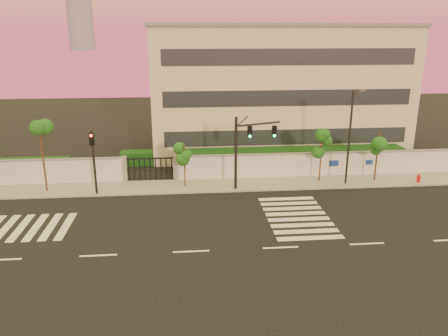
# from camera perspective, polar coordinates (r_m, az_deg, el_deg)

# --- Properties ---
(ground) EXTENTS (120.00, 120.00, 0.00)m
(ground) POSITION_cam_1_polar(r_m,az_deg,el_deg) (24.49, -4.31, -10.83)
(ground) COLOR black
(ground) RESTS_ON ground
(sidewalk) EXTENTS (60.00, 3.00, 0.15)m
(sidewalk) POSITION_cam_1_polar(r_m,az_deg,el_deg) (34.08, -4.65, -2.36)
(sidewalk) COLOR gray
(sidewalk) RESTS_ON ground
(perimeter_wall) EXTENTS (60.00, 0.36, 2.20)m
(perimeter_wall) POSITION_cam_1_polar(r_m,az_deg,el_deg) (35.19, -4.56, -0.01)
(perimeter_wall) COLOR silver
(perimeter_wall) RESTS_ON ground
(hedge_row) EXTENTS (41.00, 4.25, 1.80)m
(hedge_row) POSITION_cam_1_polar(r_m,az_deg,el_deg) (37.90, -3.01, 0.91)
(hedge_row) COLOR #133510
(hedge_row) RESTS_ON ground
(institutional_building) EXTENTS (24.40, 12.40, 12.25)m
(institutional_building) POSITION_cam_1_polar(r_m,az_deg,el_deg) (44.85, 6.71, 10.36)
(institutional_building) COLOR beige
(institutional_building) RESTS_ON ground
(road_markings) EXTENTS (57.00, 7.62, 0.02)m
(road_markings) POSITION_cam_1_polar(r_m,az_deg,el_deg) (27.89, -7.74, -7.24)
(road_markings) COLOR silver
(road_markings) RESTS_ON ground
(street_tree_c) EXTENTS (1.59, 1.26, 5.30)m
(street_tree_c) POSITION_cam_1_polar(r_m,az_deg,el_deg) (34.41, -22.75, 3.16)
(street_tree_c) COLOR #382314
(street_tree_c) RESTS_ON ground
(street_tree_d) EXTENTS (1.30, 1.03, 3.47)m
(street_tree_d) POSITION_cam_1_polar(r_m,az_deg,el_deg) (33.16, -5.18, 1.56)
(street_tree_d) COLOR #382314
(street_tree_d) RESTS_ON ground
(street_tree_e) EXTENTS (1.35, 1.08, 4.31)m
(street_tree_e) POSITION_cam_1_polar(r_m,az_deg,el_deg) (34.98, 12.66, 3.10)
(street_tree_e) COLOR #382314
(street_tree_e) RESTS_ON ground
(street_tree_f) EXTENTS (1.57, 1.25, 4.20)m
(street_tree_f) POSITION_cam_1_polar(r_m,az_deg,el_deg) (36.43, 19.51, 2.94)
(street_tree_f) COLOR #382314
(street_tree_f) RESTS_ON ground
(traffic_signal_main) EXTENTS (3.50, 1.31, 5.67)m
(traffic_signal_main) POSITION_cam_1_polar(r_m,az_deg,el_deg) (32.30, 2.83, 3.07)
(traffic_signal_main) COLOR black
(traffic_signal_main) RESTS_ON ground
(traffic_signal_secondary) EXTENTS (0.38, 0.36, 4.93)m
(traffic_signal_secondary) POSITION_cam_1_polar(r_m,az_deg,el_deg) (32.67, -16.71, 1.70)
(traffic_signal_secondary) COLOR black
(traffic_signal_secondary) RESTS_ON ground
(streetlight_east) EXTENTS (0.46, 1.85, 7.70)m
(streetlight_east) POSITION_cam_1_polar(r_m,az_deg,el_deg) (34.39, 16.19, 4.28)
(streetlight_east) COLOR black
(streetlight_east) RESTS_ON ground
(fire_hydrant) EXTENTS (0.32, 0.31, 0.83)m
(fire_hydrant) POSITION_cam_1_polar(r_m,az_deg,el_deg) (37.72, 24.06, -1.35)
(fire_hydrant) COLOR red
(fire_hydrant) RESTS_ON ground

